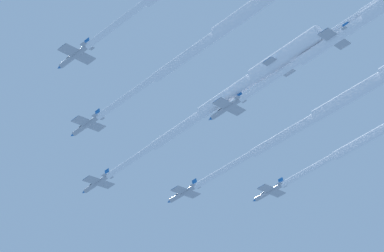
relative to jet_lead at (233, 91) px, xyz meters
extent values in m
cylinder|color=#9EA3AD|center=(44.91, -5.26, 0.06)|extent=(9.09, 2.33, 1.34)
cone|color=#1959A5|center=(49.92, -5.82, 0.06)|extent=(1.43, 1.41, 1.27)
cylinder|color=black|center=(40.18, -4.73, 0.06)|extent=(0.71, 1.07, 1.01)
ellipsoid|color=black|center=(46.89, -5.36, 0.51)|extent=(1.99, 1.11, 0.85)
cube|color=#9EA3AD|center=(44.37, -5.21, 0.01)|extent=(3.59, 8.42, 2.24)
cube|color=#1959A5|center=(44.78, -1.49, -0.89)|extent=(2.36, 0.95, 0.27)
cube|color=#1959A5|center=(43.95, -8.89, 1.04)|extent=(2.36, 0.95, 0.27)
cube|color=#9EA3AD|center=(41.15, -4.83, 0.06)|extent=(1.44, 3.23, 0.90)
cube|color=#1959A5|center=(41.18, -4.60, 0.98)|extent=(1.46, 0.75, 1.87)
cylinder|color=white|center=(32.03, -3.81, 0.06)|extent=(18.25, 3.72, 1.71)
cylinder|color=white|center=(16.30, -2.34, 0.13)|extent=(18.34, 4.57, 2.56)
cylinder|color=white|center=(0.64, -0.19, 0.03)|extent=(18.44, 5.41, 3.41)
cylinder|color=white|center=(-15.02, 2.00, -0.08)|extent=(18.53, 6.26, 4.27)
cylinder|color=#9EA3AD|center=(32.32, 11.91, -0.23)|extent=(9.09, 2.22, 1.35)
cone|color=#1959A5|center=(37.34, 11.42, -0.23)|extent=(1.42, 1.40, 1.28)
cylinder|color=black|center=(27.59, 12.37, -0.23)|extent=(0.70, 1.06, 1.01)
ellipsoid|color=black|center=(34.30, 11.84, 0.23)|extent=(1.98, 1.09, 0.85)
cube|color=#9EA3AD|center=(31.78, 11.95, -0.27)|extent=(3.48, 8.37, 2.32)
cube|color=#1959A5|center=(32.14, 15.67, -1.21)|extent=(2.36, 0.92, 0.28)
cube|color=#1959A5|center=(31.42, 8.27, 0.79)|extent=(2.36, 0.92, 0.28)
cube|color=#9EA3AD|center=(28.56, 12.27, -0.23)|extent=(1.40, 3.21, 0.93)
cube|color=#1959A5|center=(28.58, 12.52, 0.69)|extent=(1.45, 0.74, 1.87)
cylinder|color=white|center=(18.37, 13.27, -0.23)|extent=(20.68, 3.71, 1.72)
cylinder|color=white|center=(0.51, 14.72, -0.15)|extent=(20.76, 4.56, 2.57)
cylinder|color=white|center=(-17.29, 16.86, -0.26)|extent=(20.85, 5.42, 3.43)
cylinder|color=#9EA3AD|center=(29.16, -19.58, -1.74)|extent=(9.08, 2.12, 1.35)
cone|color=#1959A5|center=(34.19, -20.01, -1.74)|extent=(1.41, 1.39, 1.29)
cylinder|color=black|center=(24.43, -19.17, -1.74)|extent=(0.68, 1.06, 1.02)
ellipsoid|color=black|center=(31.14, -19.62, -1.29)|extent=(1.97, 1.07, 0.86)
cube|color=#9EA3AD|center=(28.62, -19.54, -1.79)|extent=(3.38, 8.33, 2.38)
cube|color=#1959A5|center=(28.94, -15.83, -2.75)|extent=(2.35, 0.89, 0.28)
cube|color=#1959A5|center=(28.30, -23.22, -0.70)|extent=(2.35, 0.89, 0.28)
cube|color=#9EA3AD|center=(25.39, -19.25, -1.74)|extent=(1.36, 3.19, 0.95)
cube|color=#1959A5|center=(25.41, -19.00, -0.83)|extent=(1.45, 0.74, 1.86)
cylinder|color=white|center=(15.08, -18.37, -1.74)|extent=(20.96, 3.50, 1.72)
cylinder|color=white|center=(-3.04, -17.11, -1.66)|extent=(21.03, 4.36, 2.58)
cylinder|color=white|center=(-21.10, -15.16, -1.78)|extent=(21.11, 5.22, 3.45)
cylinder|color=#9EA3AD|center=(19.73, 29.07, -0.18)|extent=(9.08, 2.10, 1.32)
cone|color=#1959A5|center=(24.76, 28.63, -0.18)|extent=(1.41, 1.36, 1.25)
cylinder|color=black|center=(15.00, 29.49, -0.18)|extent=(0.68, 1.04, 0.99)
ellipsoid|color=black|center=(21.71, 29.00, 0.28)|extent=(1.97, 1.06, 0.83)
cube|color=#9EA3AD|center=(19.19, 29.11, -0.22)|extent=(3.41, 8.43, 2.01)
cube|color=#1959A5|center=(19.52, 32.86, -1.01)|extent=(2.35, 0.90, 0.25)
cube|color=#1959A5|center=(18.86, 25.38, 0.70)|extent=(2.35, 0.90, 0.25)
cube|color=#9EA3AD|center=(15.96, 29.40, -0.18)|extent=(1.37, 3.23, 0.81)
cube|color=#1959A5|center=(15.98, 29.61, 0.75)|extent=(1.44, 0.66, 1.88)
cylinder|color=white|center=(6.10, 30.27, -0.18)|extent=(19.92, 3.42, 1.68)
cylinder|color=#9EA3AD|center=(13.41, -33.89, -0.05)|extent=(9.09, 2.20, 1.33)
cone|color=#1959A5|center=(18.44, -34.39, -0.05)|extent=(1.42, 1.38, 1.26)
cylinder|color=black|center=(8.68, -33.43, -0.05)|extent=(0.69, 1.05, 1.00)
ellipsoid|color=black|center=(15.39, -33.98, 0.40)|extent=(1.98, 1.08, 0.84)
cube|color=#9EA3AD|center=(12.87, -33.85, -0.10)|extent=(3.49, 8.42, 2.11)
cube|color=#1959A5|center=(13.24, -30.11, -0.94)|extent=(2.36, 0.92, 0.26)
cube|color=#1959A5|center=(12.51, -37.56, 0.87)|extent=(2.36, 0.92, 0.26)
cube|color=#9EA3AD|center=(9.65, -33.53, -0.05)|extent=(1.40, 3.23, 0.85)
cube|color=#1959A5|center=(9.67, -33.30, 0.87)|extent=(1.45, 0.70, 1.88)
cylinder|color=white|center=(0.47, -32.63, -0.05)|extent=(18.36, 3.46, 1.69)
cylinder|color=white|center=(-15.38, -31.37, 0.02)|extent=(18.45, 4.30, 2.53)
cylinder|color=#9EA3AD|center=(2.40, -0.99, -2.82)|extent=(9.09, 2.28, 1.32)
cone|color=#1959A5|center=(7.42, -1.53, -2.82)|extent=(1.43, 1.38, 1.25)
cylinder|color=black|center=(-2.32, -0.48, -2.82)|extent=(0.70, 1.05, 0.99)
ellipsoid|color=black|center=(4.38, -1.10, -2.36)|extent=(1.98, 1.09, 0.83)
cube|color=#9EA3AD|center=(1.87, -0.94, -2.87)|extent=(3.57, 8.46, 2.00)
cube|color=#1959A5|center=(2.27, 2.80, -3.65)|extent=(2.36, 0.95, 0.25)
cube|color=#1959A5|center=(1.46, -4.66, -1.94)|extent=(2.36, 0.95, 0.25)
cube|color=#9EA3AD|center=(-1.35, -0.58, -2.82)|extent=(1.43, 3.24, 0.81)
cube|color=#1959A5|center=(-1.33, -0.37, -1.89)|extent=(1.45, 0.69, 1.88)
cylinder|color=white|center=(-10.77, 0.43, -2.82)|extent=(18.93, 3.69, 1.68)
cylinder|color=white|center=(-27.11, 1.91, -2.75)|extent=(19.02, 4.53, 2.51)
cylinder|color=#9EA3AD|center=(-11.76, 0.43, -0.63)|extent=(9.09, 2.19, 1.33)
cone|color=#1959A5|center=(-6.74, -0.06, -0.63)|extent=(1.42, 1.38, 1.26)
cylinder|color=black|center=(-16.49, 0.89, -0.63)|extent=(0.69, 1.05, 0.99)
ellipsoid|color=black|center=(-9.78, 0.35, -0.18)|extent=(1.98, 1.08, 0.84)
cube|color=#9EA3AD|center=(-12.30, 0.47, -0.68)|extent=(3.48, 8.43, 2.09)
cube|color=#1959A5|center=(-11.94, 4.22, -1.51)|extent=(2.36, 0.92, 0.26)
cube|color=#1959A5|center=(-12.66, -3.24, 0.28)|extent=(2.36, 0.92, 0.26)
cube|color=#9EA3AD|center=(-15.53, 0.80, -0.63)|extent=(1.40, 3.23, 0.84)
cube|color=#1959A5|center=(-15.50, 1.02, 0.29)|extent=(1.45, 0.69, 1.88)
cylinder|color=white|center=(-25.69, 1.78, -0.63)|extent=(20.64, 3.67, 1.69)
cylinder|color=#9EA3AD|center=(-25.93, 1.85, -2.87)|extent=(9.08, 2.16, 1.34)
cone|color=#1959A5|center=(-20.90, 1.39, -2.87)|extent=(1.41, 1.38, 1.27)
cylinder|color=black|center=(-30.66, 2.29, -2.87)|extent=(0.69, 1.05, 1.00)
ellipsoid|color=black|center=(-23.95, 1.79, -2.42)|extent=(1.97, 1.07, 0.85)
cube|color=#9EA3AD|center=(-26.47, 1.89, -2.92)|extent=(3.44, 8.39, 2.22)
cube|color=#1959A5|center=(-26.13, 5.62, -3.81)|extent=(2.35, 0.91, 0.27)
cube|color=#1959A5|center=(-26.81, -1.81, -1.90)|extent=(2.35, 0.91, 0.27)
cube|color=#9EA3AD|center=(-29.70, 2.20, -2.87)|extent=(1.38, 3.21, 0.89)
cube|color=#1959A5|center=(-29.67, 2.43, -1.95)|extent=(1.45, 0.71, 1.87)
camera|label=1|loc=(-77.04, 113.40, -137.14)|focal=83.10mm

